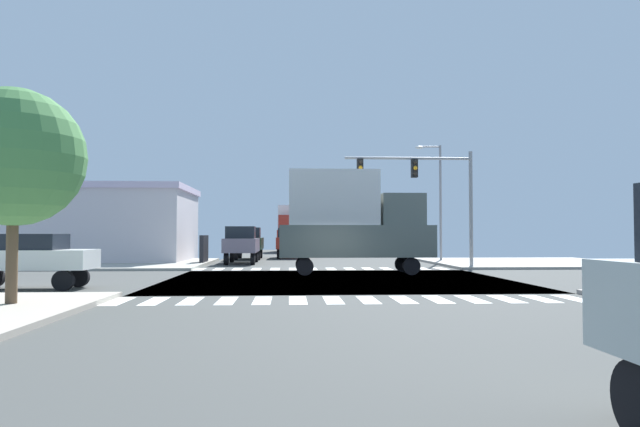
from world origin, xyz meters
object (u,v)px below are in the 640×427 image
(pickup_trailing_2, at_px, (242,243))
(sedan_leading_2, at_px, (28,256))
(bank_building, at_px, (70,224))
(suv_outer_2, at_px, (289,240))
(traffic_signal_mast, at_px, (422,181))
(sidewalk_tree, at_px, (14,158))
(box_truck_crossing_1, at_px, (289,227))
(pickup_nearside_1, at_px, (249,242))
(street_lamp, at_px, (437,192))
(box_truck_middle_2, at_px, (351,219))

(pickup_trailing_2, bearing_deg, sedan_leading_2, 70.40)
(bank_building, relative_size, suv_outer_2, 3.80)
(traffic_signal_mast, bearing_deg, sidewalk_tree, -131.50)
(sedan_leading_2, distance_m, suv_outer_2, 26.29)
(box_truck_crossing_1, bearing_deg, suv_outer_2, 90.00)
(traffic_signal_mast, height_order, bank_building, traffic_signal_mast)
(pickup_nearside_1, bearing_deg, street_lamp, 159.13)
(bank_building, bearing_deg, sedan_leading_2, -73.26)
(box_truck_crossing_1, relative_size, pickup_trailing_2, 1.41)
(sidewalk_tree, height_order, suv_outer_2, sidewalk_tree)
(box_truck_middle_2, bearing_deg, traffic_signal_mast, 130.81)
(pickup_nearside_1, bearing_deg, box_truck_crossing_1, -99.85)
(sidewalk_tree, bearing_deg, suv_outer_2, 76.99)
(box_truck_crossing_1, height_order, box_truck_middle_2, same)
(traffic_signal_mast, bearing_deg, pickup_nearside_1, 129.94)
(traffic_signal_mast, bearing_deg, bank_building, 159.01)
(box_truck_crossing_1, bearing_deg, street_lamp, 114.06)
(suv_outer_2, bearing_deg, traffic_signal_mast, 117.07)
(street_lamp, xyz_separation_m, sedan_leading_2, (-18.80, -17.92, -3.59))
(street_lamp, distance_m, box_truck_crossing_1, 24.42)
(bank_building, height_order, sidewalk_tree, sidewalk_tree)
(traffic_signal_mast, distance_m, sedan_leading_2, 19.63)
(traffic_signal_mast, xyz_separation_m, pickup_trailing_2, (-10.19, 5.86, -3.45))
(pickup_nearside_1, bearing_deg, traffic_signal_mast, 129.94)
(traffic_signal_mast, height_order, box_truck_middle_2, traffic_signal_mast)
(sedan_leading_2, distance_m, box_truck_middle_2, 13.82)
(bank_building, xyz_separation_m, box_truck_crossing_1, (14.61, 21.09, 0.03))
(sidewalk_tree, height_order, pickup_nearside_1, sidewalk_tree)
(street_lamp, xyz_separation_m, box_truck_middle_2, (-6.98, -10.92, -2.15))
(traffic_signal_mast, bearing_deg, box_truck_crossing_1, 103.71)
(sidewalk_tree, distance_m, box_truck_middle_2, 15.82)
(sidewalk_tree, bearing_deg, street_lamp, 54.02)
(sedan_leading_2, relative_size, box_truck_middle_2, 0.60)
(box_truck_middle_2, bearing_deg, pickup_nearside_1, -159.46)
(box_truck_crossing_1, height_order, suv_outer_2, box_truck_crossing_1)
(box_truck_crossing_1, bearing_deg, bank_building, 55.28)
(sidewalk_tree, xyz_separation_m, box_truck_crossing_1, (6.94, 45.42, -1.24))
(pickup_trailing_2, bearing_deg, bank_building, -12.16)
(traffic_signal_mast, xyz_separation_m, box_truck_middle_2, (-4.25, -3.67, -2.18))
(sidewalk_tree, distance_m, pickup_nearside_1, 28.52)
(sidewalk_tree, bearing_deg, traffic_signal_mast, 48.50)
(bank_building, xyz_separation_m, pickup_trailing_2, (11.61, -2.50, -1.24))
(street_lamp, bearing_deg, sidewalk_tree, -125.98)
(pickup_nearside_1, height_order, box_truck_middle_2, box_truck_middle_2)
(box_truck_crossing_1, distance_m, suv_outer_2, 15.43)
(box_truck_crossing_1, bearing_deg, sidewalk_tree, 81.31)
(pickup_trailing_2, bearing_deg, sidewalk_tree, 79.77)
(sidewalk_tree, distance_m, box_truck_crossing_1, 45.97)
(sedan_leading_2, bearing_deg, pickup_nearside_1, -14.45)
(pickup_trailing_2, relative_size, box_truck_middle_2, 0.71)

